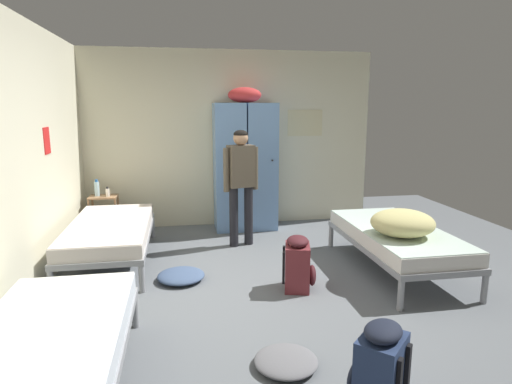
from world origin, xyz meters
TOP-DOWN VIEW (x-y plane):
  - ground_plane at (0.00, 0.00)m, footprint 8.11×8.11m
  - room_backdrop at (-1.16, 1.19)m, footprint 4.38×5.13m
  - locker_bank at (0.19, 2.26)m, footprint 0.90×0.55m
  - shelf_unit at (-1.83, 2.22)m, footprint 0.38×0.30m
  - bed_left_rear at (-1.58, 1.07)m, footprint 0.90×1.90m
  - bed_left_front at (-1.58, -1.47)m, footprint 0.90×1.90m
  - bed_right at (1.58, 0.27)m, footprint 0.90×1.90m
  - bedding_heap at (1.49, -0.01)m, footprint 0.65×0.63m
  - person_traveler at (0.01, 1.45)m, footprint 0.46×0.27m
  - water_bottle at (-1.91, 2.24)m, footprint 0.07×0.07m
  - lotion_bottle at (-1.76, 2.18)m, footprint 0.05×0.05m
  - backpack_maroon at (0.38, -0.04)m, footprint 0.38×0.37m
  - backpack_navy at (0.39, -1.81)m, footprint 0.42×0.42m
  - clothes_pile_grey at (-0.06, -1.32)m, footprint 0.45×0.45m
  - clothes_pile_denim at (-0.78, 0.38)m, footprint 0.50×0.50m

SIDE VIEW (x-z plane):
  - ground_plane at x=0.00m, z-range 0.00..0.00m
  - clothes_pile_grey at x=-0.06m, z-range 0.00..0.09m
  - clothes_pile_denim at x=-0.78m, z-range 0.00..0.10m
  - backpack_maroon at x=0.38m, z-range -0.02..0.53m
  - backpack_navy at x=0.39m, z-range -0.02..0.53m
  - shelf_unit at x=-1.83m, z-range 0.06..0.63m
  - bed_left_rear at x=-1.58m, z-range 0.14..0.63m
  - bed_left_front at x=-1.58m, z-range 0.14..0.63m
  - bed_right at x=1.58m, z-range 0.14..0.63m
  - bedding_heap at x=1.49m, z-range 0.49..0.76m
  - lotion_bottle at x=-1.76m, z-range 0.56..0.70m
  - water_bottle at x=-1.91m, z-range 0.56..0.79m
  - person_traveler at x=0.01m, z-range 0.16..1.67m
  - locker_bank at x=0.19m, z-range -0.07..2.00m
  - room_backdrop at x=-1.16m, z-range 0.00..2.62m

